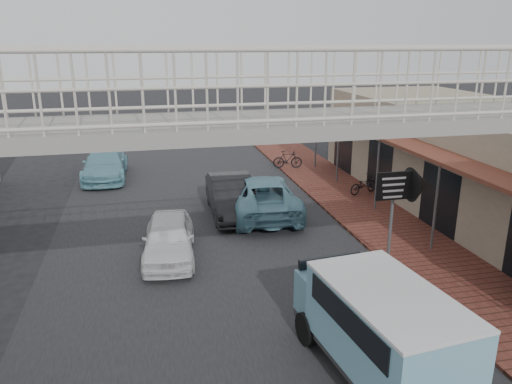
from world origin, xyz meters
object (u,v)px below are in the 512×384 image
angkot_curb (261,195)px  arrow_sign (416,185)px  white_hatchback (169,238)px  dark_sedan (232,196)px  motorcycle_near (363,184)px  motorcycle_far (288,159)px  angkot_van (381,320)px  angkot_far (105,164)px

angkot_curb → arrow_sign: bearing=127.2°
white_hatchback → dark_sedan: dark_sedan is taller
dark_sedan → motorcycle_near: 6.05m
motorcycle_far → arrow_sign: size_ratio=0.53×
angkot_curb → angkot_van: angkot_van is taller
dark_sedan → angkot_far: 8.25m
angkot_curb → angkot_far: (-6.14, 6.68, -0.04)m
white_hatchback → arrow_sign: 7.55m
white_hatchback → motorcycle_far: bearing=60.7°
motorcycle_far → angkot_far: bearing=97.6°
angkot_far → arrow_sign: (9.54, -11.88, 1.69)m
angkot_van → angkot_far: bearing=103.7°
angkot_curb → motorcycle_near: size_ratio=3.53×
angkot_van → motorcycle_near: size_ratio=2.85×
white_hatchback → angkot_van: (3.66, -6.71, 0.64)m
white_hatchback → arrow_sign: (7.11, -1.88, 1.74)m
white_hatchback → dark_sedan: bearing=58.7°
white_hatchback → motorcycle_far: size_ratio=2.55×
dark_sedan → angkot_van: (1.09, -10.16, 0.54)m
white_hatchback → angkot_curb: 4.98m
white_hatchback → motorcycle_far: white_hatchback is taller
angkot_far → angkot_van: bearing=-68.4°
angkot_far → motorcycle_near: bearing=-24.9°
motorcycle_near → arrow_sign: 6.85m
dark_sedan → motorcycle_far: size_ratio=3.02×
dark_sedan → angkot_curb: same height
motorcycle_far → white_hatchback: bearing=156.0°
angkot_curb → arrow_sign: (3.40, -5.20, 1.65)m
white_hatchback → angkot_curb: size_ratio=0.71×
angkot_curb → motorcycle_far: bearing=-110.9°
motorcycle_near → motorcycle_far: (-1.93, 4.95, 0.05)m
white_hatchback → angkot_far: size_ratio=0.79×
white_hatchback → arrow_sign: arrow_sign is taller
white_hatchback → motorcycle_far: 11.57m
angkot_curb → motorcycle_far: angkot_curb is taller
angkot_curb → angkot_far: angkot_curb is taller
white_hatchback → angkot_curb: (3.71, 3.32, 0.09)m
angkot_far → angkot_van: 17.80m
white_hatchback → dark_sedan: 4.31m
arrow_sign → motorcycle_far: bearing=93.0°
motorcycle_far → arrow_sign: 11.54m
white_hatchback → angkot_far: bearing=109.1°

